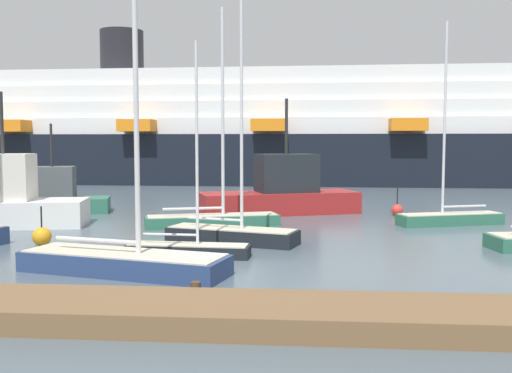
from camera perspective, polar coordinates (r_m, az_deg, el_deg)
The scene contains 12 objects.
ground_plane at distance 17.99m, azimuth -3.48°, elevation -8.13°, with size 600.00×600.00×0.00m, color #4C5B66.
dock_pier at distance 12.71m, azimuth -7.10°, elevation -12.30°, with size 20.07×2.56×0.61m.
sailboat_1 at distance 17.65m, azimuth -13.01°, elevation -6.78°, with size 6.62×3.25×11.34m.
sailboat_2 at distance 26.76m, azimuth -4.31°, elevation -2.92°, with size 6.33×3.19×10.04m.
sailboat_3 at distance 22.33m, azimuth -2.39°, elevation -4.52°, with size 5.35×2.83×9.32m.
sailboat_4 at distance 28.69m, azimuth 18.72°, elevation -2.70°, with size 5.23×2.70×9.48m.
sailboat_5 at distance 19.84m, azimuth -6.76°, elevation -5.90°, with size 4.30×1.17×7.27m.
fishing_boat_0 at distance 33.74m, azimuth -19.91°, elevation -0.99°, with size 7.11×3.98×4.93m.
fishing_boat_1 at distance 31.57m, azimuth 2.52°, elevation -0.63°, with size 9.10×5.65×6.29m.
channel_buoy_0 at distance 23.18m, azimuth -20.52°, elevation -4.67°, with size 0.71×0.71×1.50m.
channel_buoy_1 at distance 31.54m, azimuth 13.85°, elevation -2.25°, with size 0.61×0.61×1.62m.
cruise_ship at distance 56.31m, azimuth 1.69°, elevation 5.31°, with size 84.74×14.57×14.96m.
Camera 1 is at (2.54, -17.38, 3.90)m, focal length 40.23 mm.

